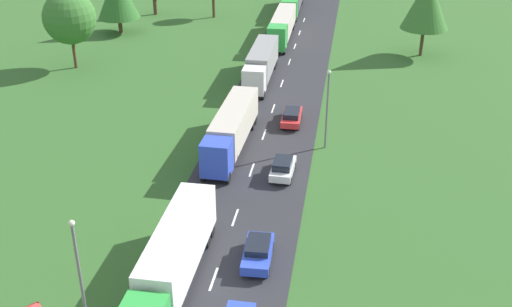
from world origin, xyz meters
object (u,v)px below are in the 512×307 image
(car_fourth, at_px, (292,116))
(car_third, at_px, (283,167))
(car_second, at_px, (258,252))
(lamppost_second, at_px, (327,105))
(truck_third, at_px, (261,63))
(tree_maple, at_px, (69,18))
(truck_fourth, at_px, (282,25))
(truck_second, at_px, (232,128))
(lamppost_lead, at_px, (79,272))
(tree_birch, at_px, (427,3))
(truck_lead, at_px, (174,257))

(car_fourth, bearing_deg, car_third, -87.66)
(car_second, bearing_deg, lamppost_second, 79.34)
(truck_third, distance_m, lamppost_second, 19.00)
(truck_third, relative_size, tree_maple, 1.34)
(truck_third, height_order, truck_fourth, truck_third)
(truck_second, height_order, truck_third, truck_third)
(truck_fourth, distance_m, car_second, 52.18)
(truck_fourth, height_order, car_fourth, truck_fourth)
(car_second, xyz_separation_m, lamppost_lead, (-8.74, -8.23, 3.52))
(tree_birch, bearing_deg, car_third, -111.49)
(car_second, height_order, car_fourth, car_second)
(truck_second, distance_m, car_fourth, 8.28)
(lamppost_second, bearing_deg, truck_fourth, 103.70)
(truck_third, distance_m, lamppost_lead, 43.58)
(truck_lead, bearing_deg, tree_birch, 69.46)
(truck_fourth, bearing_deg, truck_third, -91.37)
(truck_third, height_order, car_fourth, truck_third)
(truck_fourth, distance_m, lamppost_lead, 60.36)
(car_third, bearing_deg, truck_third, 103.16)
(car_fourth, xyz_separation_m, tree_maple, (-28.56, 12.73, 5.51))
(car_second, bearing_deg, tree_maple, 128.69)
(truck_lead, relative_size, truck_second, 1.00)
(truck_lead, height_order, lamppost_lead, lamppost_lead)
(truck_second, relative_size, truck_fourth, 0.91)
(lamppost_lead, bearing_deg, truck_fourth, 86.20)
(lamppost_lead, bearing_deg, tree_birch, 67.71)
(truck_second, bearing_deg, car_third, -39.96)
(truck_lead, height_order, car_third, truck_lead)
(car_third, relative_size, tree_maple, 0.43)
(lamppost_lead, height_order, lamppost_second, lamppost_lead)
(truck_lead, bearing_deg, car_second, 33.42)
(car_fourth, xyz_separation_m, lamppost_lead, (-8.50, -31.45, 3.54))
(car_second, bearing_deg, truck_fourth, 95.22)
(lamppost_lead, bearing_deg, truck_third, 85.27)
(truck_second, distance_m, car_third, 7.02)
(car_second, xyz_separation_m, car_fourth, (-0.23, 23.22, -0.02))
(truck_lead, height_order, tree_maple, tree_maple)
(truck_lead, distance_m, car_fourth, 26.88)
(lamppost_second, bearing_deg, truck_second, -168.72)
(truck_lead, xyz_separation_m, car_third, (5.10, 15.42, -1.34))
(tree_birch, relative_size, tree_maple, 1.08)
(tree_birch, bearing_deg, tree_maple, -164.55)
(truck_fourth, bearing_deg, truck_lead, -90.14)
(truck_third, relative_size, truck_fourth, 0.85)
(truck_second, distance_m, truck_fourth, 35.32)
(car_second, height_order, car_third, car_third)
(truck_third, relative_size, lamppost_second, 1.69)
(tree_birch, bearing_deg, truck_third, -146.78)
(car_third, bearing_deg, lamppost_lead, -113.66)
(car_second, height_order, lamppost_second, lamppost_second)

